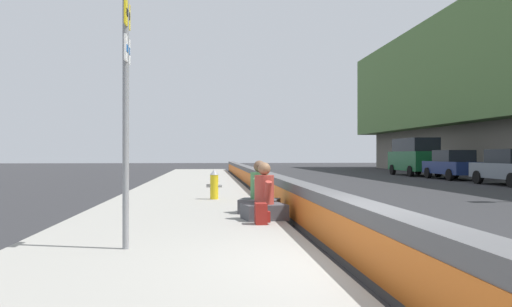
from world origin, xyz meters
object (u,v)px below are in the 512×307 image
object	(u,v)px
seated_person_foreground	(264,201)
seated_person_middle	(259,197)
fire_hydrant	(214,184)
parked_car_far	(415,156)
parked_car_midline	(453,165)
route_sign_post	(126,101)
backpack	(262,214)
parked_car_fourth	(512,167)

from	to	relation	value
seated_person_foreground	seated_person_middle	size ratio (longest dim) A/B	0.98
fire_hydrant	parked_car_far	world-z (taller)	parked_car_far
seated_person_foreground	parked_car_midline	distance (m)	22.39
route_sign_post	seated_person_foreground	size ratio (longest dim) A/B	3.10
route_sign_post	seated_person_middle	world-z (taller)	route_sign_post
backpack	parked_car_far	xyz separation A→B (m)	(24.32, -13.13, 1.02)
seated_person_foreground	parked_car_far	bearing A→B (deg)	-28.84
route_sign_post	parked_car_midline	xyz separation A→B (m)	(21.25, -15.34, -1.35)
parked_car_fourth	parked_car_midline	distance (m)	5.86
parked_car_fourth	fire_hydrant	bearing A→B (deg)	118.31
parked_car_far	backpack	bearing A→B (deg)	151.63
route_sign_post	parked_car_fourth	xyz separation A→B (m)	(15.39, -15.31, -1.35)
parked_car_midline	fire_hydrant	bearing A→B (deg)	133.71
fire_hydrant	parked_car_midline	world-z (taller)	parked_car_midline
route_sign_post	seated_person_middle	distance (m)	5.07
seated_person_foreground	backpack	distance (m)	0.74
parked_car_far	parked_car_midline	bearing A→B (deg)	-179.46
backpack	parked_car_fourth	size ratio (longest dim) A/B	0.09
backpack	parked_car_midline	size ratio (longest dim) A/B	0.09
fire_hydrant	parked_car_midline	xyz separation A→B (m)	(13.39, -14.01, 0.27)
fire_hydrant	backpack	bearing A→B (deg)	-171.45
fire_hydrant	parked_car_fourth	world-z (taller)	parked_car_fourth
seated_person_foreground	parked_car_fourth	size ratio (longest dim) A/B	0.26
parked_car_midline	route_sign_post	bearing A→B (deg)	144.18
seated_person_middle	seated_person_foreground	bearing A→B (deg)	179.22
parked_car_far	parked_car_fourth	bearing A→B (deg)	-179.90
seated_person_foreground	seated_person_middle	xyz separation A→B (m)	(1.12, -0.02, 0.01)
seated_person_foreground	seated_person_middle	bearing A→B (deg)	-0.78
fire_hydrant	seated_person_middle	size ratio (longest dim) A/B	0.74
fire_hydrant	seated_person_middle	distance (m)	3.80
route_sign_post	seated_person_foreground	world-z (taller)	route_sign_post
route_sign_post	parked_car_far	xyz separation A→B (m)	(26.67, -15.29, -0.86)
backpack	fire_hydrant	bearing A→B (deg)	8.55
backpack	parked_car_fourth	distance (m)	18.53
parked_car_fourth	parked_car_far	size ratio (longest dim) A/B	0.88
route_sign_post	parked_car_midline	world-z (taller)	route_sign_post
parked_car_fourth	backpack	bearing A→B (deg)	134.76
parked_car_far	route_sign_post	bearing A→B (deg)	150.17
fire_hydrant	seated_person_middle	world-z (taller)	seated_person_middle
parked_car_midline	seated_person_middle	bearing A→B (deg)	142.63
parked_car_fourth	seated_person_middle	bearing A→B (deg)	130.75
seated_person_middle	parked_car_midline	size ratio (longest dim) A/B	0.26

